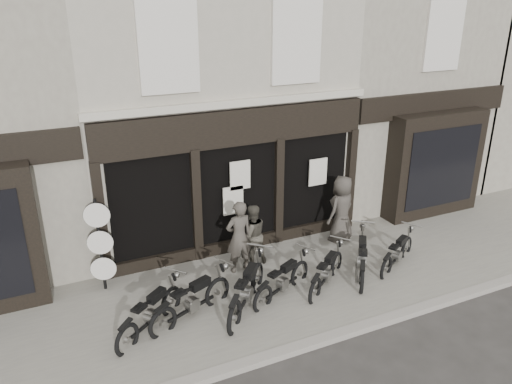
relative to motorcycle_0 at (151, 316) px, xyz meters
name	(u,v)px	position (x,y,z in m)	size (l,w,h in m)	color
ground_plane	(291,310)	(2.98, -0.52, -0.40)	(90.00, 90.00, 0.00)	#2D2B28
pavement	(273,287)	(2.98, 0.38, -0.34)	(30.00, 4.20, 0.12)	slate
kerb	(322,340)	(2.98, -1.77, -0.34)	(30.00, 0.25, 0.13)	gray
central_building	(197,83)	(2.98, 5.44, 3.68)	(7.30, 6.22, 8.34)	#A79E8F
neighbour_right	(374,72)	(9.33, 5.38, 3.64)	(5.60, 6.73, 8.34)	gray
motorcycle_0	(151,316)	(0.00, 0.00, 0.00)	(1.78, 1.52, 1.01)	black
motorcycle_1	(192,303)	(0.89, 0.04, 0.02)	(2.08, 1.15, 1.06)	black
motorcycle_2	(247,293)	(2.08, -0.12, 0.04)	(1.76, 1.91, 1.12)	black
motorcycle_3	(283,283)	(3.02, -0.01, -0.01)	(1.89, 1.13, 0.97)	black
motorcycle_4	(327,274)	(4.13, -0.09, -0.02)	(1.73, 1.39, 0.96)	black
motorcycle_5	(362,260)	(5.23, 0.04, 0.02)	(1.51, 1.91, 1.06)	black
motorcycle_6	(397,255)	(6.26, -0.04, -0.03)	(1.77, 1.16, 0.93)	black
man_left	(239,237)	(2.53, 1.34, 0.64)	(0.67, 0.44, 1.84)	#413C36
man_centre	(252,235)	(2.97, 1.56, 0.51)	(0.77, 0.60, 1.58)	#413D34
man_right	(341,209)	(5.70, 1.68, 0.66)	(0.92, 0.60, 1.88)	#3C3732
advert_sign_post	(101,249)	(-0.61, 1.88, 0.75)	(0.57, 0.37, 2.36)	black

